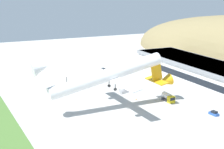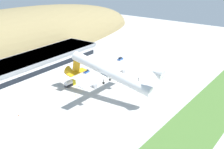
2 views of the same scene
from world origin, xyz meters
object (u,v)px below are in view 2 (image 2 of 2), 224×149
(terminal_building, at_px, (22,68))
(traffic_cone_0, at_px, (76,95))
(service_car_2, at_px, (120,59))
(cargo_airplane, at_px, (109,73))
(service_car_0, at_px, (87,71))
(fuel_truck, at_px, (70,83))
(traffic_cone_1, at_px, (18,115))

(terminal_building, distance_m, traffic_cone_0, 40.30)
(terminal_building, height_order, traffic_cone_0, terminal_building)
(service_car_2, distance_m, traffic_cone_0, 59.12)
(cargo_airplane, bearing_deg, service_car_0, 56.13)
(service_car_0, xyz_separation_m, fuel_truck, (-20.13, -5.57, 0.89))
(terminal_building, height_order, fuel_truck, terminal_building)
(terminal_building, bearing_deg, cargo_airplane, -84.27)
(fuel_truck, distance_m, traffic_cone_0, 12.42)
(terminal_building, relative_size, traffic_cone_0, 180.57)
(terminal_building, bearing_deg, service_car_0, -42.94)
(traffic_cone_0, bearing_deg, terminal_building, 88.41)
(cargo_airplane, relative_size, fuel_truck, 8.65)
(service_car_0, xyz_separation_m, traffic_cone_0, (-27.09, -15.78, -0.37))
(cargo_airplane, relative_size, service_car_2, 13.29)
(terminal_building, bearing_deg, service_car_2, -25.51)
(cargo_airplane, height_order, traffic_cone_0, cargo_airplane)
(cargo_airplane, distance_m, traffic_cone_1, 43.35)
(service_car_2, xyz_separation_m, fuel_truck, (-50.72, -2.75, 0.85))
(service_car_0, bearing_deg, fuel_truck, -164.54)
(service_car_0, relative_size, traffic_cone_0, 6.51)
(traffic_cone_0, bearing_deg, service_car_2, 12.66)
(service_car_2, bearing_deg, traffic_cone_1, -175.46)
(service_car_2, bearing_deg, traffic_cone_0, -167.34)
(service_car_0, distance_m, fuel_truck, 20.91)
(cargo_airplane, bearing_deg, traffic_cone_0, 114.10)
(fuel_truck, distance_m, traffic_cone_1, 36.53)
(terminal_building, height_order, service_car_2, terminal_building)
(traffic_cone_0, relative_size, traffic_cone_1, 1.00)
(terminal_building, height_order, service_car_0, terminal_building)
(service_car_0, height_order, service_car_2, service_car_2)
(cargo_airplane, height_order, service_car_2, cargo_airplane)
(terminal_building, xyz_separation_m, service_car_0, (25.98, -24.17, -4.85))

